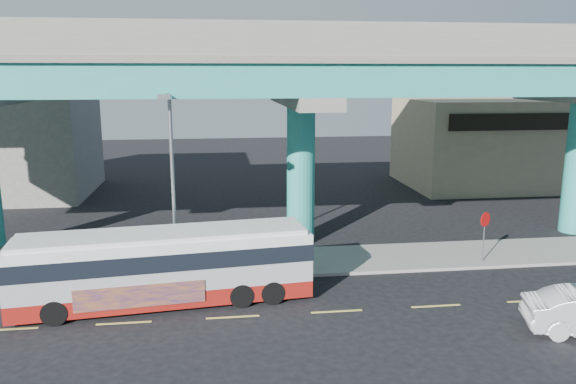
{
  "coord_description": "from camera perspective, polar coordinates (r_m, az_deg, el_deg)",
  "views": [
    {
      "loc": [
        -4.47,
        -20.11,
        9.0
      ],
      "look_at": [
        -1.34,
        4.0,
        3.86
      ],
      "focal_mm": 35.0,
      "sensor_mm": 36.0,
      "label": 1
    }
  ],
  "objects": [
    {
      "name": "ground",
      "position": [
        22.48,
        4.8,
        -11.7
      ],
      "size": [
        120.0,
        120.0,
        0.0
      ],
      "primitive_type": "plane",
      "color": "black",
      "rests_on": "ground"
    },
    {
      "name": "stop_sign",
      "position": [
        28.27,
        19.36,
        -3.28
      ],
      "size": [
        0.66,
        0.38,
        2.45
      ],
      "rotation": [
        0.0,
        0.0,
        0.12
      ],
      "color": "gray",
      "rests_on": "sidewalk"
    },
    {
      "name": "viaduct",
      "position": [
        29.56,
        1.33,
        12.21
      ],
      "size": [
        52.0,
        12.4,
        11.7
      ],
      "color": "teal",
      "rests_on": "ground"
    },
    {
      "name": "building_beige",
      "position": [
        48.91,
        20.07,
        4.77
      ],
      "size": [
        14.0,
        10.23,
        7.0
      ],
      "color": "tan",
      "rests_on": "ground"
    },
    {
      "name": "transit_bus",
      "position": [
        22.83,
        -12.37,
        -7.19
      ],
      "size": [
        11.75,
        3.74,
        2.96
      ],
      "rotation": [
        0.0,
        0.0,
        0.11
      ],
      "color": "maroon",
      "rests_on": "ground"
    },
    {
      "name": "street_lamp",
      "position": [
        23.87,
        -11.82,
        3.23
      ],
      "size": [
        0.5,
        2.67,
        8.27
      ],
      "color": "gray",
      "rests_on": "sidewalk"
    },
    {
      "name": "lane_markings",
      "position": [
        22.21,
        4.97,
        -11.99
      ],
      "size": [
        58.0,
        0.12,
        0.01
      ],
      "color": "#D8C64C",
      "rests_on": "ground"
    },
    {
      "name": "building_concrete",
      "position": [
        46.98,
        -26.79,
        5.17
      ],
      "size": [
        12.0,
        10.0,
        9.0
      ],
      "primitive_type": "cube",
      "color": "gray",
      "rests_on": "ground"
    },
    {
      "name": "parked_car",
      "position": [
        28.55,
        -26.15,
        -6.09
      ],
      "size": [
        3.09,
        4.26,
        1.23
      ],
      "primitive_type": "imported",
      "rotation": [
        0.0,
        0.0,
        1.81
      ],
      "color": "#323337",
      "rests_on": "sidewalk"
    },
    {
      "name": "sidewalk",
      "position": [
        27.49,
        2.38,
        -7.01
      ],
      "size": [
        70.0,
        4.0,
        0.15
      ],
      "primitive_type": "cube",
      "color": "gray",
      "rests_on": "ground"
    }
  ]
}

